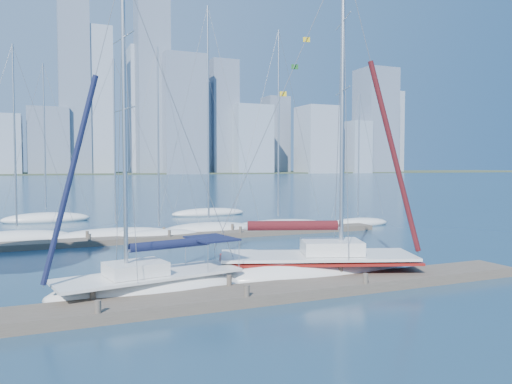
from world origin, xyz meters
name	(u,v)px	position (x,y,z in m)	size (l,w,h in m)	color
ground	(238,301)	(0.00, 0.00, 0.00)	(700.00, 700.00, 0.00)	#163147
near_dock	(238,296)	(0.00, 0.00, 0.20)	(26.00, 2.00, 0.40)	#4C4238
far_dock	(181,237)	(2.00, 16.00, 0.18)	(30.00, 1.80, 0.36)	#4C4238
far_shore	(56,174)	(0.00, 320.00, 0.00)	(800.00, 100.00, 1.50)	#38472D
sailboat_navy	(149,269)	(-2.87, 1.92, 1.06)	(7.86, 3.84, 12.61)	silver
sailboat_maroon	(318,253)	(4.64, 2.20, 1.10)	(9.63, 5.94, 14.78)	silver
bg_boat_0	(17,238)	(-8.19, 18.88, 0.27)	(7.17, 2.56, 13.14)	silver
bg_boat_1	(116,235)	(-2.06, 17.82, 0.26)	(8.65, 3.91, 12.50)	silver
bg_boat_2	(159,235)	(0.66, 16.74, 0.26)	(5.79, 2.13, 13.28)	silver
bg_boat_3	(209,229)	(4.55, 17.89, 0.33)	(7.74, 5.22, 16.87)	silver
bg_boat_4	(278,226)	(10.33, 18.16, 0.29)	(8.90, 4.15, 15.80)	silver
bg_boat_5	(358,223)	(17.62, 17.95, 0.23)	(5.96, 2.74, 11.30)	silver
bg_boat_6	(46,218)	(-6.41, 31.32, 0.30)	(7.81, 4.89, 14.42)	silver
bg_boat_7	(209,213)	(8.73, 31.16, 0.27)	(7.86, 3.87, 14.41)	silver
skyline	(91,116)	(18.91, 290.50, 34.24)	(503.31, 51.31, 109.99)	#8095A6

